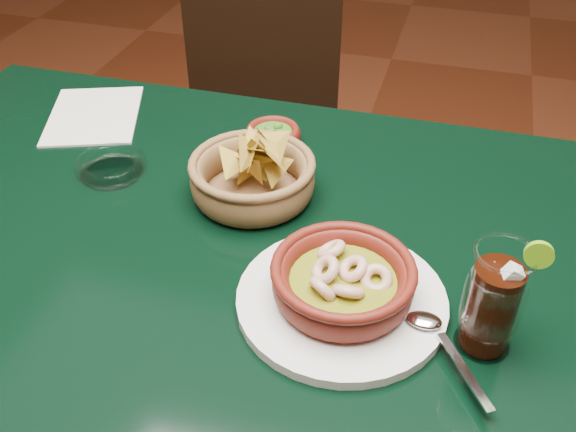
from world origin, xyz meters
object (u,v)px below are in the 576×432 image
(cola_drink, at_px, (493,301))
(shrimp_plate, at_px, (343,286))
(dining_table, at_px, (206,273))
(dining_chair, at_px, (257,123))
(chip_basket, at_px, (253,177))

(cola_drink, bearing_deg, shrimp_plate, 174.56)
(dining_table, height_order, shrimp_plate, shrimp_plate)
(dining_table, height_order, dining_chair, dining_chair)
(dining_table, xyz_separation_m, chip_basket, (0.05, 0.09, 0.13))
(dining_table, bearing_deg, dining_chair, 102.21)
(chip_basket, relative_size, cola_drink, 1.37)
(dining_table, height_order, chip_basket, chip_basket)
(dining_chair, distance_m, cola_drink, 1.05)
(dining_chair, relative_size, cola_drink, 5.63)
(dining_chair, height_order, chip_basket, dining_chair)
(shrimp_plate, height_order, chip_basket, chip_basket)
(cola_drink, bearing_deg, chip_basket, 149.64)
(shrimp_plate, bearing_deg, chip_basket, 133.45)
(dining_chair, xyz_separation_m, cola_drink, (0.56, -0.83, 0.31))
(dining_chair, bearing_deg, shrimp_plate, -64.44)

